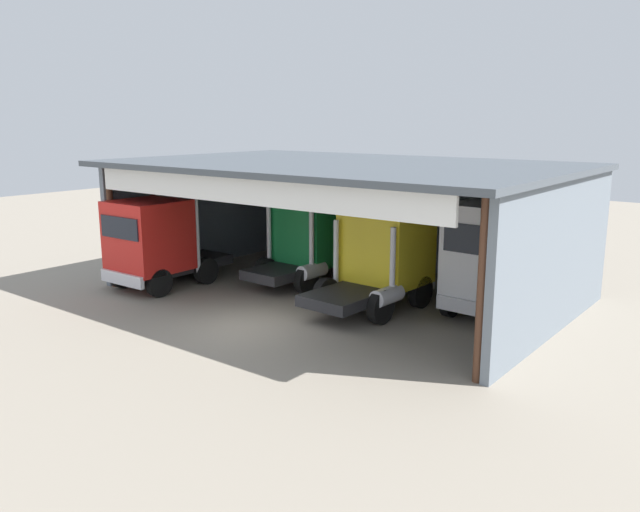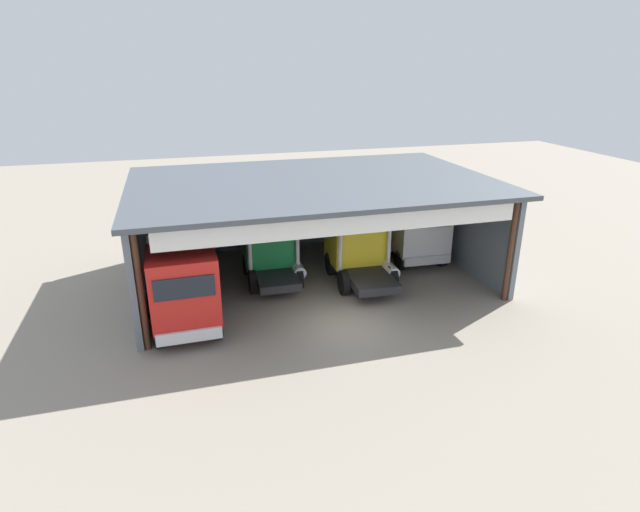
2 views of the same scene
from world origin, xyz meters
name	(u,v)px [view 2 (image 2 of 2)]	position (x,y,z in m)	size (l,w,h in m)	color
ground_plane	(344,323)	(0.00, 0.00, 0.00)	(80.00, 80.00, 0.00)	gray
workshop_shed	(307,204)	(0.00, 5.75, 3.45)	(16.02, 10.63, 4.84)	slate
truck_red_center_right_bay	(183,290)	(-6.02, 0.99, 1.80)	(2.65, 4.89, 3.70)	red
truck_green_center_bay	(270,241)	(-1.90, 5.30, 1.91)	(2.61, 4.67, 3.59)	#197F3D
truck_yellow_right_bay	(359,244)	(2.09, 4.16, 1.75)	(2.77, 4.99, 3.32)	yellow
truck_white_yard_outside	(418,227)	(5.64, 5.19, 1.95)	(2.76, 4.46, 3.75)	white
oil_drum	(358,235)	(3.90, 9.04, 0.45)	(0.58, 0.58, 0.91)	#197233
tool_cart	(268,250)	(-1.58, 7.92, 0.50)	(0.90, 0.60, 1.00)	red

